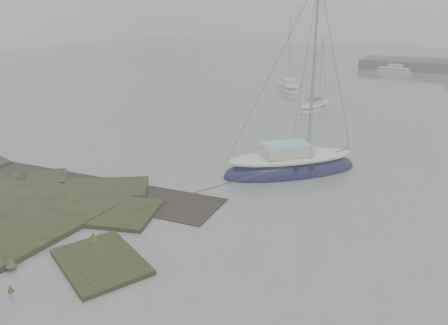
% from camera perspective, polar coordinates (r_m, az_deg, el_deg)
% --- Properties ---
extents(ground, '(160.00, 160.00, 0.00)m').
position_cam_1_polar(ground, '(42.19, 13.92, 7.29)').
color(ground, slate).
rests_on(ground, ground).
extents(sailboat_main, '(7.13, 7.16, 10.73)m').
position_cam_1_polar(sailboat_main, '(23.95, 8.65, -0.54)').
color(sailboat_main, '#14133A').
rests_on(sailboat_main, ground).
extents(sailboat_white, '(2.16, 4.97, 6.80)m').
position_cam_1_polar(sailboat_white, '(39.58, 11.83, 6.99)').
color(sailboat_white, silver).
rests_on(sailboat_white, ground).
extents(sailboat_far_a, '(4.82, 6.25, 8.58)m').
position_cam_1_polar(sailboat_far_a, '(49.12, 8.43, 9.60)').
color(sailboat_far_a, '#AAADB3').
rests_on(sailboat_far_a, ground).
extents(sailboat_far_c, '(5.47, 2.79, 7.38)m').
position_cam_1_polar(sailboat_far_c, '(67.36, 21.25, 11.08)').
color(sailboat_far_c, silver).
rests_on(sailboat_far_c, ground).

